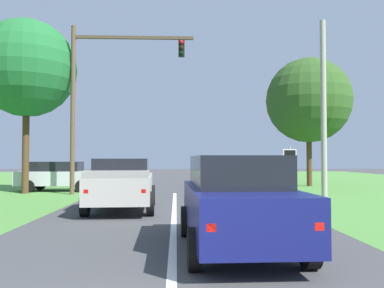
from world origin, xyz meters
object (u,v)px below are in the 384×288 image
utility_pole_right (323,108)px  extra_tree_1 (27,68)px  traffic_light (101,86)px  crossing_suv_far (59,175)px  pickup_truck_lead (122,184)px  red_suv_near (236,200)px  keep_moving_sign (290,166)px  oak_tree_right (309,100)px

utility_pole_right → extra_tree_1: extra_tree_1 is taller
traffic_light → crossing_suv_far: (-2.79, 2.31, -4.81)m
pickup_truck_lead → utility_pole_right: bearing=28.2°
traffic_light → crossing_suv_far: 6.02m
pickup_truck_lead → traffic_light: traffic_light is taller
pickup_truck_lead → extra_tree_1: (-6.13, 7.45, 5.78)m
traffic_light → red_suv_near: bearing=-68.3°
pickup_truck_lead → extra_tree_1: size_ratio=0.54×
crossing_suv_far → utility_pole_right: bearing=-16.4°
traffic_light → keep_moving_sign: 10.50m
pickup_truck_lead → crossing_suv_far: size_ratio=1.09×
red_suv_near → keep_moving_sign: size_ratio=2.05×
red_suv_near → oak_tree_right: 21.11m
utility_pole_right → traffic_light: bearing=170.9°
utility_pole_right → extra_tree_1: (-15.32, 2.52, 2.39)m
red_suv_near → pickup_truck_lead: size_ratio=0.97×
red_suv_near → keep_moving_sign: (3.87, 9.78, 0.54)m
crossing_suv_far → extra_tree_1: size_ratio=0.50×
traffic_light → extra_tree_1: (-4.13, 0.73, 1.04)m
pickup_truck_lead → extra_tree_1: 11.25m
pickup_truck_lead → crossing_suv_far: 10.23m
traffic_light → extra_tree_1: size_ratio=0.95×
utility_pole_right → pickup_truck_lead: bearing=-151.8°
pickup_truck_lead → keep_moving_sign: size_ratio=2.11×
pickup_truck_lead → traffic_light: size_ratio=0.58×
keep_moving_sign → utility_pole_right: (2.12, 1.49, 2.81)m
utility_pole_right → extra_tree_1: bearing=170.7°
keep_moving_sign → oak_tree_right: oak_tree_right is taller
oak_tree_right → utility_pole_right: bearing=-103.2°
keep_moving_sign → extra_tree_1: extra_tree_1 is taller
keep_moving_sign → oak_tree_right: size_ratio=0.28×
keep_moving_sign → crossing_suv_far: bearing=154.7°
traffic_light → oak_tree_right: traffic_light is taller
traffic_light → utility_pole_right: bearing=-9.1°
keep_moving_sign → pickup_truck_lead: bearing=-154.0°
keep_moving_sign → utility_pole_right: bearing=35.1°
crossing_suv_far → oak_tree_right: bearing=12.9°
oak_tree_right → utility_pole_right: oak_tree_right is taller
oak_tree_right → red_suv_near: bearing=-112.3°
pickup_truck_lead → crossing_suv_far: bearing=117.9°
crossing_suv_far → utility_pole_right: size_ratio=0.54×
traffic_light → oak_tree_right: size_ratio=1.02×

